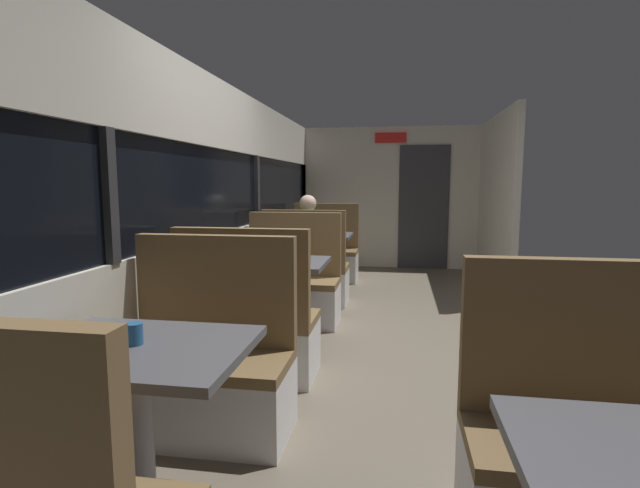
# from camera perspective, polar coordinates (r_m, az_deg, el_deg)

# --- Properties ---
(ground_plane) EXTENTS (3.30, 9.20, 0.02)m
(ground_plane) POSITION_cam_1_polar(r_m,az_deg,el_deg) (4.10, 6.78, -12.92)
(ground_plane) COLOR #665B4C
(carriage_window_panel_left) EXTENTS (0.09, 8.48, 2.30)m
(carriage_window_panel_left) POSITION_cam_1_polar(r_m,az_deg,el_deg) (4.17, -13.33, 3.06)
(carriage_window_panel_left) COLOR beige
(carriage_window_panel_left) RESTS_ON ground_plane
(carriage_end_bulkhead) EXTENTS (2.90, 0.11, 2.30)m
(carriage_end_bulkhead) POSITION_cam_1_polar(r_m,az_deg,el_deg) (8.04, 8.66, 5.32)
(carriage_end_bulkhead) COLOR beige
(carriage_end_bulkhead) RESTS_ON ground_plane
(carriage_aisle_panel_right) EXTENTS (0.08, 2.40, 2.30)m
(carriage_aisle_panel_right) POSITION_cam_1_polar(r_m,az_deg,el_deg) (6.97, 20.10, 4.77)
(carriage_aisle_panel_right) COLOR beige
(carriage_aisle_panel_right) RESTS_ON ground_plane
(dining_table_near_window) EXTENTS (0.90, 0.70, 0.74)m
(dining_table_near_window) POSITION_cam_1_polar(r_m,az_deg,el_deg) (2.18, -20.72, -13.64)
(dining_table_near_window) COLOR #9E9EA3
(dining_table_near_window) RESTS_ON ground_plane
(bench_near_window_facing_entry) EXTENTS (0.95, 0.50, 1.10)m
(bench_near_window_facing_entry) POSITION_cam_1_polar(r_m,az_deg,el_deg) (2.87, -13.24, -14.83)
(bench_near_window_facing_entry) COLOR silver
(bench_near_window_facing_entry) RESTS_ON ground_plane
(dining_table_mid_window) EXTENTS (0.90, 0.70, 0.74)m
(dining_table_mid_window) POSITION_cam_1_polar(r_m,az_deg,el_deg) (4.14, -5.53, -3.35)
(dining_table_mid_window) COLOR #9E9EA3
(dining_table_mid_window) RESTS_ON ground_plane
(bench_mid_window_facing_end) EXTENTS (0.95, 0.50, 1.10)m
(bench_mid_window_facing_end) POSITION_cam_1_polar(r_m,az_deg,el_deg) (3.56, -8.38, -10.32)
(bench_mid_window_facing_end) COLOR silver
(bench_mid_window_facing_end) RESTS_ON ground_plane
(bench_mid_window_facing_entry) EXTENTS (0.95, 0.50, 1.10)m
(bench_mid_window_facing_entry) POSITION_cam_1_polar(r_m,az_deg,el_deg) (4.87, -3.37, -5.47)
(bench_mid_window_facing_entry) COLOR silver
(bench_mid_window_facing_entry) RESTS_ON ground_plane
(dining_table_far_window) EXTENTS (0.90, 0.70, 0.74)m
(dining_table_far_window) POSITION_cam_1_polar(r_m,az_deg,el_deg) (6.24, -0.43, 0.27)
(dining_table_far_window) COLOR #9E9EA3
(dining_table_far_window) RESTS_ON ground_plane
(bench_far_window_facing_end) EXTENTS (0.95, 0.50, 1.10)m
(bench_far_window_facing_end) POSITION_cam_1_polar(r_m,az_deg,el_deg) (5.61, -1.63, -3.75)
(bench_far_window_facing_end) COLOR silver
(bench_far_window_facing_end) RESTS_ON ground_plane
(bench_far_window_facing_entry) EXTENTS (0.95, 0.50, 1.10)m
(bench_far_window_facing_entry) POSITION_cam_1_polar(r_m,az_deg,el_deg) (6.97, 0.54, -1.58)
(bench_far_window_facing_entry) COLOR silver
(bench_far_window_facing_entry) RESTS_ON ground_plane
(bench_front_aisle_facing_entry) EXTENTS (0.95, 0.50, 1.10)m
(bench_front_aisle_facing_entry) POSITION_cam_1_polar(r_m,az_deg,el_deg) (2.27, 29.47, -21.94)
(bench_front_aisle_facing_entry) COLOR silver
(bench_front_aisle_facing_entry) RESTS_ON ground_plane
(seated_passenger) EXTENTS (0.47, 0.55, 1.26)m
(seated_passenger) POSITION_cam_1_polar(r_m,az_deg,el_deg) (5.64, -1.50, -1.53)
(seated_passenger) COLOR #26262D
(seated_passenger) RESTS_ON ground_plane
(coffee_cup_primary) EXTENTS (0.07, 0.07, 0.09)m
(coffee_cup_primary) POSITION_cam_1_polar(r_m,az_deg,el_deg) (2.14, -21.14, -9.90)
(coffee_cup_primary) COLOR #26598C
(coffee_cup_primary) RESTS_ON dining_table_near_window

